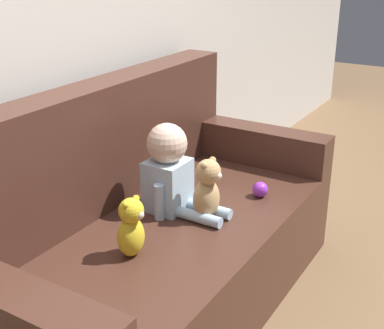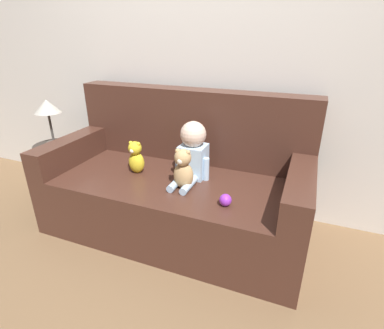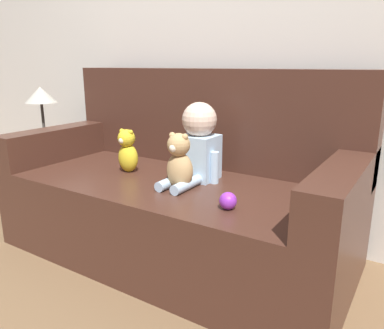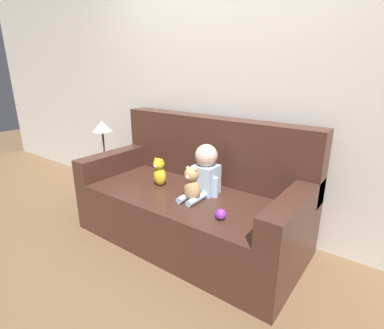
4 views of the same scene
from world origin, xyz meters
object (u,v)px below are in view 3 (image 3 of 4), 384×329
object	(u,v)px
couch	(181,193)
toy_ball	(228,201)
plush_toy_side	(128,151)
side_table	(43,120)
teddy_bear_brown	(179,162)
person_baby	(198,145)

from	to	relation	value
couch	toy_ball	xyz separation A→B (m)	(0.45, -0.31, 0.14)
couch	plush_toy_side	distance (m)	0.37
plush_toy_side	side_table	bearing A→B (deg)	170.03
teddy_bear_brown	person_baby	bearing A→B (deg)	92.97
side_table	teddy_bear_brown	bearing A→B (deg)	-10.83
side_table	toy_ball	bearing A→B (deg)	-12.37
couch	toy_ball	bearing A→B (deg)	-34.64
plush_toy_side	side_table	world-z (taller)	side_table
plush_toy_side	toy_ball	xyz separation A→B (m)	(0.73, -0.20, -0.08)
couch	toy_ball	world-z (taller)	couch
person_baby	plush_toy_side	size ratio (longest dim) A/B	1.66
couch	person_baby	xyz separation A→B (m)	(0.12, -0.02, 0.29)
person_baby	side_table	bearing A→B (deg)	176.67
teddy_bear_brown	plush_toy_side	size ratio (longest dim) A/B	1.14
teddy_bear_brown	toy_ball	world-z (taller)	teddy_bear_brown
person_baby	side_table	size ratio (longest dim) A/B	0.46
side_table	person_baby	bearing A→B (deg)	-3.33
teddy_bear_brown	plush_toy_side	distance (m)	0.42
toy_ball	side_table	xyz separation A→B (m)	(-1.68, 0.37, 0.16)
person_baby	toy_ball	distance (m)	0.46
teddy_bear_brown	toy_ball	size ratio (longest dim) A/B	3.73
teddy_bear_brown	side_table	xyz separation A→B (m)	(-1.36, 0.26, 0.06)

